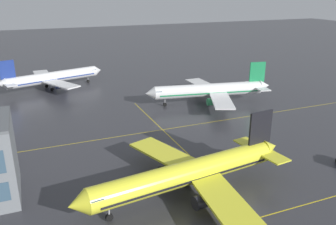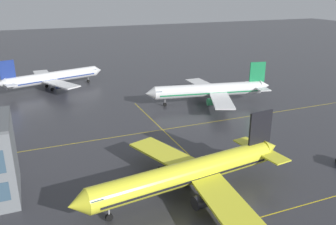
% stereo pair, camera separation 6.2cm
% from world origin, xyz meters
% --- Properties ---
extents(ground_plane, '(600.00, 600.00, 0.00)m').
position_xyz_m(ground_plane, '(0.00, 0.00, 0.00)').
color(ground_plane, '#333338').
extents(airliner_front_gate, '(40.72, 34.87, 12.66)m').
position_xyz_m(airliner_front_gate, '(-6.76, 8.00, 4.32)').
color(airliner_front_gate, yellow).
rests_on(airliner_front_gate, ground).
extents(airliner_second_row, '(39.77, 33.84, 12.41)m').
position_xyz_m(airliner_second_row, '(21.60, 52.04, 4.24)').
color(airliner_second_row, white).
rests_on(airliner_second_row, ground).
extents(airliner_third_row, '(37.59, 32.06, 11.88)m').
position_xyz_m(airliner_third_row, '(-21.79, 88.64, 4.06)').
color(airliner_third_row, white).
rests_on(airliner_third_row, ground).
extents(taxiway_markings, '(133.68, 86.81, 0.01)m').
position_xyz_m(taxiway_markings, '(0.00, 17.73, 0.00)').
color(taxiway_markings, yellow).
rests_on(taxiway_markings, ground).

